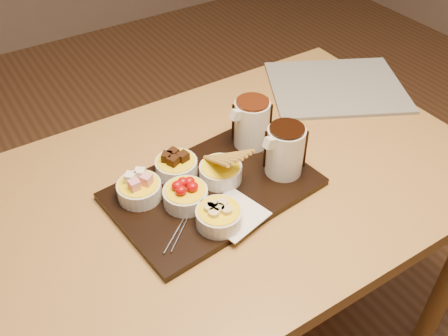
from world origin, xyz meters
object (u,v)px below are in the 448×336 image
dining_table (238,204)px  pitcher_milk_chocolate (252,124)px  newspaper (336,87)px  pitcher_dark_chocolate (285,151)px  serving_board (213,189)px  bowl_strawberries (186,196)px

dining_table → pitcher_milk_chocolate: 0.21m
dining_table → newspaper: 0.51m
pitcher_dark_chocolate → pitcher_milk_chocolate: same height
dining_table → pitcher_dark_chocolate: (0.09, -0.06, 0.18)m
serving_board → pitcher_dark_chocolate: bearing=-20.0°
serving_board → newspaper: serving_board is taller
dining_table → newspaper: (0.47, 0.17, 0.10)m
dining_table → pitcher_dark_chocolate: size_ratio=9.89×
bowl_strawberries → pitcher_dark_chocolate: pitcher_dark_chocolate is taller
serving_board → newspaper: (0.55, 0.19, -0.00)m
pitcher_dark_chocolate → bowl_strawberries: bearing=167.3°
bowl_strawberries → newspaper: bowl_strawberries is taller
dining_table → serving_board: (-0.08, -0.02, 0.11)m
dining_table → bowl_strawberries: (-0.16, -0.03, 0.14)m
bowl_strawberries → newspaper: bearing=17.5°
serving_board → pitcher_milk_chocolate: bearing=21.8°
serving_board → newspaper: 0.58m
bowl_strawberries → pitcher_milk_chocolate: pitcher_milk_chocolate is taller
pitcher_dark_chocolate → serving_board: bearing=160.0°
bowl_strawberries → pitcher_milk_chocolate: (0.25, 0.10, 0.04)m
newspaper → dining_table: bearing=-132.5°
pitcher_milk_chocolate → newspaper: size_ratio=0.31×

